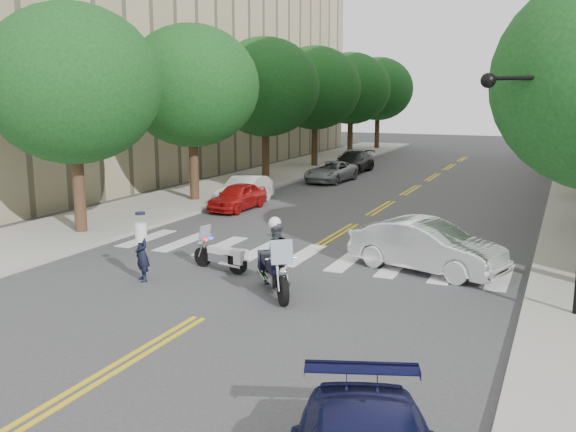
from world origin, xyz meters
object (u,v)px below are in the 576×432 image
Objects in this scene: motorcycle_police at (274,260)px; officer_standing at (142,253)px; motorcycle_parked at (224,256)px; convertible at (427,246)px.

motorcycle_police is 1.38× the size of officer_standing.
motorcycle_police is 1.10× the size of motorcycle_parked.
motorcycle_police reaches higher than officer_standing.
motorcycle_police is at bearing 156.40° from convertible.
motorcycle_police is 3.95m from officer_standing.
motorcycle_parked is 2.47m from officer_standing.
officer_standing is (-1.63, -1.82, 0.35)m from motorcycle_parked.
motorcycle_parked is at bearing 130.68° from convertible.
officer_standing reaches higher than convertible.
motorcycle_police reaches higher than motorcycle_parked.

